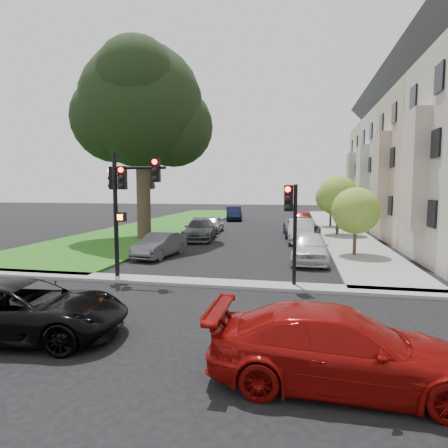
% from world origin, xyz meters
% --- Properties ---
extents(ground, '(140.00, 140.00, 0.00)m').
position_xyz_m(ground, '(0.00, 0.00, 0.00)').
color(ground, black).
rests_on(ground, ground).
extents(grass_strip, '(8.00, 44.00, 0.12)m').
position_xyz_m(grass_strip, '(-9.00, 24.00, 0.06)').
color(grass_strip, '#295B19').
rests_on(grass_strip, ground).
extents(sidewalk_right, '(3.50, 44.00, 0.12)m').
position_xyz_m(sidewalk_right, '(6.75, 24.00, 0.06)').
color(sidewalk_right, gray).
rests_on(sidewalk_right, ground).
extents(sidewalk_cross, '(60.00, 1.00, 0.12)m').
position_xyz_m(sidewalk_cross, '(0.00, 2.00, 0.06)').
color(sidewalk_cross, gray).
rests_on(sidewalk_cross, ground).
extents(house_b, '(7.70, 7.55, 15.97)m').
position_xyz_m(house_b, '(12.45, 15.50, 6.93)').
color(house_b, tan).
rests_on(house_b, ground).
extents(house_c, '(7.70, 7.55, 15.97)m').
position_xyz_m(house_c, '(12.45, 23.00, 6.93)').
color(house_c, silver).
rests_on(house_c, ground).
extents(house_d, '(7.70, 7.55, 15.97)m').
position_xyz_m(house_d, '(12.45, 30.50, 6.93)').
color(house_d, '#A6A085').
rests_on(house_d, ground).
extents(eucalyptus, '(9.46, 8.58, 13.40)m').
position_xyz_m(eucalyptus, '(-7.42, 13.23, 9.15)').
color(eucalyptus, '#362C1B').
rests_on(eucalyptus, ground).
extents(small_tree_a, '(2.44, 2.44, 3.66)m').
position_xyz_m(small_tree_a, '(6.20, 8.96, 2.43)').
color(small_tree_a, '#362C1B').
rests_on(small_tree_a, ground).
extents(small_tree_b, '(3.02, 3.02, 4.53)m').
position_xyz_m(small_tree_b, '(6.20, 17.78, 3.02)').
color(small_tree_b, '#362C1B').
rests_on(small_tree_b, ground).
extents(small_tree_c, '(2.78, 2.78, 4.17)m').
position_xyz_m(small_tree_c, '(6.20, 23.89, 2.77)').
color(small_tree_c, '#362C1B').
rests_on(small_tree_c, ground).
extents(traffic_signal_main, '(2.42, 0.62, 4.96)m').
position_xyz_m(traffic_signal_main, '(-3.41, 2.23, 3.42)').
color(traffic_signal_main, black).
rests_on(traffic_signal_main, ground).
extents(traffic_signal_secondary, '(0.50, 0.40, 3.74)m').
position_xyz_m(traffic_signal_secondary, '(3.03, 2.19, 2.61)').
color(traffic_signal_secondary, black).
rests_on(traffic_signal_secondary, ground).
extents(car_cross_near, '(5.25, 3.03, 1.38)m').
position_xyz_m(car_cross_near, '(-3.23, -3.72, 0.69)').
color(car_cross_near, black).
rests_on(car_cross_near, ground).
extents(car_cross_far, '(4.91, 2.07, 1.42)m').
position_xyz_m(car_cross_far, '(4.05, -4.53, 0.71)').
color(car_cross_far, maroon).
rests_on(car_cross_far, ground).
extents(car_parked_0, '(1.86, 4.36, 1.47)m').
position_xyz_m(car_parked_0, '(3.85, 7.12, 0.73)').
color(car_parked_0, silver).
rests_on(car_parked_0, ground).
extents(car_parked_1, '(1.63, 4.64, 1.53)m').
position_xyz_m(car_parked_1, '(3.48, 14.09, 0.76)').
color(car_parked_1, '#999BA0').
rests_on(car_parked_1, ground).
extents(car_parked_2, '(2.84, 5.47, 1.47)m').
position_xyz_m(car_parked_2, '(3.50, 16.89, 0.74)').
color(car_parked_2, '#3F4247').
rests_on(car_parked_2, ground).
extents(car_parked_3, '(2.16, 4.44, 1.46)m').
position_xyz_m(car_parked_3, '(3.68, 24.31, 0.73)').
color(car_parked_3, maroon).
rests_on(car_parked_3, ground).
extents(car_parked_5, '(1.88, 4.00, 1.27)m').
position_xyz_m(car_parked_5, '(-3.82, 6.99, 0.63)').
color(car_parked_5, '#3F4247').
rests_on(car_parked_5, ground).
extents(car_parked_6, '(2.55, 5.16, 1.44)m').
position_xyz_m(car_parked_6, '(-3.42, 13.70, 0.72)').
color(car_parked_6, '#3F4247').
rests_on(car_parked_6, ground).
extents(car_parked_7, '(1.73, 3.94, 1.32)m').
position_xyz_m(car_parked_7, '(-3.62, 18.36, 0.66)').
color(car_parked_7, '#999BA0').
rests_on(car_parked_7, ground).
extents(car_parked_9, '(2.55, 4.93, 1.55)m').
position_xyz_m(car_parked_9, '(-3.78, 29.76, 0.77)').
color(car_parked_9, black).
rests_on(car_parked_9, ground).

